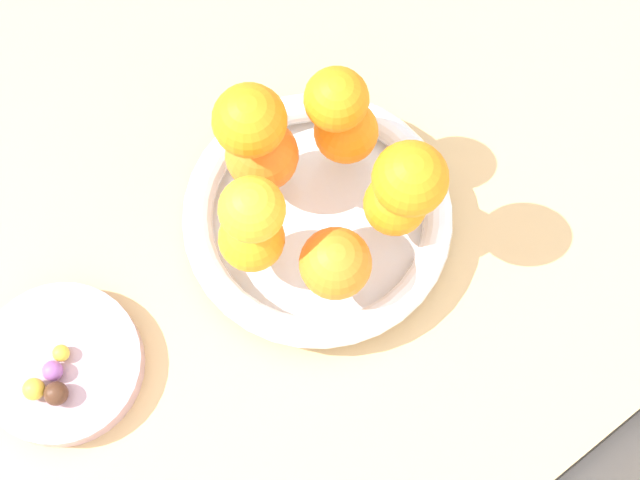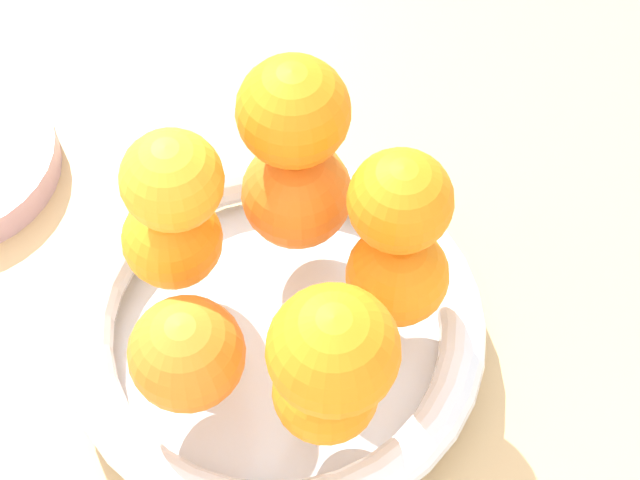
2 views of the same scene
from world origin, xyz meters
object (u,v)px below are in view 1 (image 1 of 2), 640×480
object	(u,v)px
orange_1	(252,239)
candy_ball_1	(53,371)
orange_2	(335,263)
candy_ball_0	(61,353)
orange_6	(249,121)
orange_7	(252,209)
candy_dish	(62,364)
candy_ball_3	(56,394)
orange_3	(395,204)
orange_8	(410,179)
candy_ball_2	(34,389)
orange_4	(346,131)
orange_5	(336,99)
dining_table	(233,211)
orange_0	(262,155)
fruit_bowl	(318,218)

from	to	relation	value
orange_1	candy_ball_1	xyz separation A→B (m)	(0.19, -0.02, -0.04)
orange_2	candy_ball_0	bearing A→B (deg)	-21.43
orange_6	candy_ball_1	distance (m)	0.26
candy_ball_0	orange_7	bearing A→B (deg)	172.28
candy_dish	candy_ball_3	world-z (taller)	candy_ball_3
orange_6	candy_ball_1	xyz separation A→B (m)	(0.24, 0.04, -0.10)
orange_2	orange_3	size ratio (longest dim) A/B	1.12
orange_7	candy_ball_0	world-z (taller)	orange_7
orange_3	candy_ball_0	distance (m)	0.30
candy_ball_0	orange_3	bearing A→B (deg)	165.57
candy_dish	candy_ball_3	size ratio (longest dim) A/B	6.84
orange_7	orange_8	size ratio (longest dim) A/B	0.87
orange_8	candy_ball_2	bearing A→B (deg)	-11.57
orange_4	orange_7	distance (m)	0.13
orange_5	orange_6	xyz separation A→B (m)	(0.07, -0.02, 0.01)
orange_6	candy_ball_1	world-z (taller)	orange_6
candy_dish	orange_6	bearing A→B (deg)	-171.58
dining_table	candy_dish	world-z (taller)	candy_dish
orange_7	orange_5	bearing A→B (deg)	-162.46
orange_2	orange_0	bearing A→B (deg)	-94.58
orange_0	orange_5	bearing A→B (deg)	165.43
orange_4	orange_5	bearing A→B (deg)	-55.75
orange_5	candy_ball_0	world-z (taller)	orange_5
dining_table	orange_8	distance (m)	0.27
candy_dish	orange_4	distance (m)	0.31
orange_1	orange_3	size ratio (longest dim) A/B	1.03
candy_ball_3	orange_7	bearing A→B (deg)	-179.55
candy_ball_1	candy_ball_3	size ratio (longest dim) A/B	0.85
orange_2	candy_ball_0	size ratio (longest dim) A/B	4.16
orange_4	orange_3	bearing A→B (deg)	84.16
orange_0	orange_3	xyz separation A→B (m)	(-0.06, 0.10, -0.00)
orange_1	orange_2	bearing A→B (deg)	124.82
orange_0	orange_1	world-z (taller)	orange_0
orange_2	candy_ball_2	xyz separation A→B (m)	(0.25, -0.07, -0.04)
orange_2	orange_7	world-z (taller)	orange_7
orange_8	candy_ball_1	distance (m)	0.33
orange_2	orange_4	distance (m)	0.12
candy_ball_0	candy_ball_2	bearing A→B (deg)	20.12
orange_6	orange_7	xyz separation A→B (m)	(0.04, 0.06, -0.01)
orange_5	orange_2	bearing A→B (deg)	52.28
dining_table	orange_5	bearing A→B (deg)	152.51
orange_5	candy_ball_3	distance (m)	0.33
orange_3	orange_6	size ratio (longest dim) A/B	0.90
dining_table	orange_7	bearing A→B (deg)	77.25
orange_1	candy_ball_0	world-z (taller)	orange_1
orange_5	orange_7	distance (m)	0.11
orange_0	orange_4	distance (m)	0.07
candy_ball_1	orange_5	bearing A→B (deg)	-176.65
orange_6	candy_ball_0	xyz separation A→B (m)	(0.22, 0.03, -0.10)
fruit_bowl	orange_6	size ratio (longest dim) A/B	3.93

